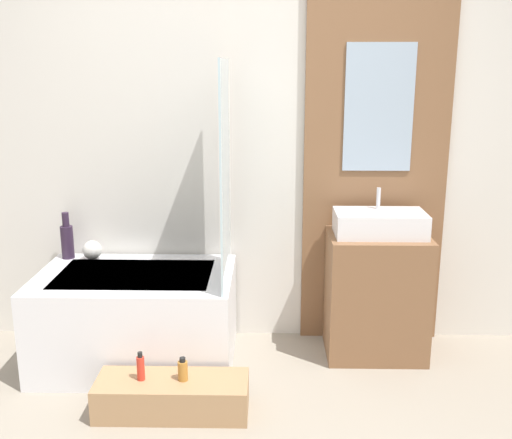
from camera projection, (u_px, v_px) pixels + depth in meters
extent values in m
cube|color=silver|center=(242.00, 138.00, 3.71)|extent=(4.20, 0.06, 2.60)
cube|color=brown|center=(377.00, 139.00, 3.65)|extent=(0.88, 0.03, 2.60)
cube|color=#9EB2C6|center=(379.00, 108.00, 3.58)|extent=(0.41, 0.01, 0.76)
cube|color=white|center=(137.00, 318.00, 3.56)|extent=(1.14, 0.76, 0.56)
cube|color=silver|center=(135.00, 275.00, 3.49)|extent=(0.89, 0.53, 0.01)
cube|color=silver|center=(225.00, 173.00, 3.29)|extent=(0.01, 0.63, 1.22)
cube|color=#A87F56|center=(172.00, 396.00, 3.07)|extent=(0.78, 0.29, 0.18)
cube|color=brown|center=(376.00, 295.00, 3.65)|extent=(0.59, 0.44, 0.76)
cube|color=white|center=(380.00, 223.00, 3.53)|extent=(0.53, 0.30, 0.14)
cylinder|color=silver|center=(378.00, 198.00, 3.58)|extent=(0.02, 0.02, 0.13)
cylinder|color=#2D1E33|center=(67.00, 242.00, 3.76)|extent=(0.08, 0.08, 0.21)
cylinder|color=#2D1E33|center=(66.00, 219.00, 3.72)|extent=(0.04, 0.04, 0.09)
sphere|color=silver|center=(92.00, 250.00, 3.75)|extent=(0.12, 0.12, 0.12)
cylinder|color=red|center=(141.00, 368.00, 3.04)|extent=(0.04, 0.04, 0.13)
cylinder|color=black|center=(140.00, 355.00, 3.02)|extent=(0.02, 0.02, 0.03)
cylinder|color=#B2752D|center=(183.00, 371.00, 3.04)|extent=(0.05, 0.05, 0.10)
cylinder|color=black|center=(182.00, 360.00, 3.02)|extent=(0.03, 0.03, 0.02)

